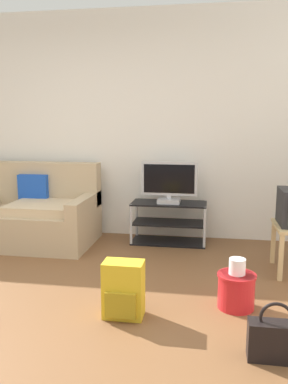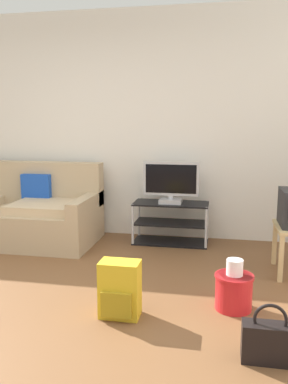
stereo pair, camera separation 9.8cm
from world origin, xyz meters
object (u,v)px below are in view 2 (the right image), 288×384
Objects in this scene: flat_tv at (171,183)px; cleaning_bucket at (234,289)px; couch at (9,213)px; tv_stand at (171,223)px; backpack at (120,290)px; handbag at (269,341)px.

cleaning_bucket is (0.68, -1.57, -0.55)m from flat_tv.
couch reaches higher than tv_stand.
flat_tv is 1.80m from cleaning_bucket.
tv_stand is 2.07× the size of backpack.
backpack is at bearing -94.05° from tv_stand.
couch is 5.13× the size of backpack.
backpack is 0.86m from cleaning_bucket.
tv_stand is at bearing 90.00° from flat_tv.
couch is 2.48× the size of tv_stand.
flat_tv reaches higher than backpack.
backpack is 1.14× the size of handbag.
handbag is at bearing -74.10° from cleaning_bucket.
flat_tv is at bearing 6.11° from couch.
tv_stand is at bearing 111.13° from handbag.
couch is 2.43m from backpack.
tv_stand is 1.87m from backpack.
flat_tv is 1.92m from backpack.
handbag is 0.69m from cleaning_bucket.
flat_tv is 2.46m from handbag.
tv_stand is 2.35× the size of handbag.
tv_stand is at bearing 113.20° from cleaning_bucket.
cleaning_bucket is (0.81, 0.28, -0.04)m from backpack.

